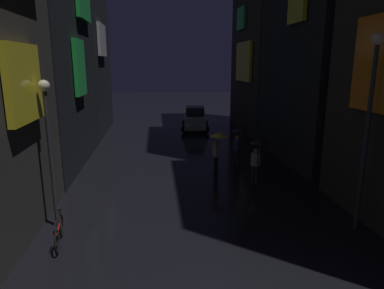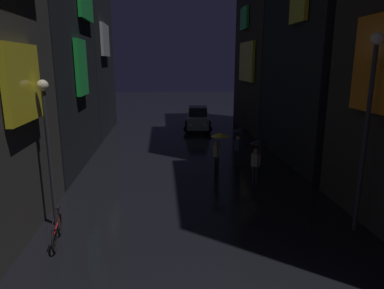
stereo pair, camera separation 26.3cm
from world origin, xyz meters
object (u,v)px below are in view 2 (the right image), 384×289
Objects in this scene: pedestrian_foreground_right_black at (259,149)px; car_distant at (198,119)px; pedestrian_midstreet_centre_black at (241,136)px; bicycle_parked_at_storefront at (57,231)px; streetlamp_left_near at (48,136)px; streetlamp_right_near at (368,115)px; pedestrian_midstreet_left_yellow at (219,141)px.

car_distant is at bearing 95.76° from pedestrian_foreground_right_black.
pedestrian_midstreet_centre_black reaches higher than bicycle_parked_at_storefront.
streetlamp_left_near is at bearing 107.86° from bicycle_parked_at_storefront.
pedestrian_midstreet_centre_black is at bearing -83.73° from car_distant.
car_distant is 17.97m from streetlamp_left_near.
streetlamp_left_near is at bearing -141.96° from pedestrian_midstreet_centre_black.
streetlamp_right_near reaches higher than car_distant.
pedestrian_midstreet_centre_black and pedestrian_midstreet_left_yellow have the same top height.
bicycle_parked_at_storefront is at bearing 179.73° from streetlamp_right_near.
pedestrian_foreground_right_black is 0.34× the size of streetlamp_right_near.
bicycle_parked_at_storefront is at bearing -109.33° from car_distant.
pedestrian_midstreet_left_yellow is 8.81m from bicycle_parked_at_storefront.
bicycle_parked_at_storefront is (-6.06, -6.27, -1.28)m from pedestrian_midstreet_left_yellow.
streetlamp_right_near is 10.11m from streetlamp_left_near.
streetlamp_left_near is at bearing -111.85° from car_distant.
streetlamp_left_near reaches higher than pedestrian_midstreet_left_yellow.
pedestrian_midstreet_centre_black is 0.49× the size of car_distant.
car_distant is (6.24, 17.79, 0.54)m from bicycle_parked_at_storefront.
bicycle_parked_at_storefront is 3.03m from streetlamp_left_near.
pedestrian_midstreet_centre_black is 1.00× the size of pedestrian_foreground_right_black.
streetlamp_right_near is (2.03, -4.59, 2.20)m from pedestrian_foreground_right_black.
car_distant is (-1.34, 13.25, -0.74)m from pedestrian_foreground_right_black.
streetlamp_right_near is at bearing -73.30° from pedestrian_midstreet_centre_black.
car_distant is 0.68× the size of streetlamp_right_near.
car_distant is at bearing 70.67° from bicycle_parked_at_storefront.
streetlamp_left_near is (-6.64, -16.56, 2.20)m from car_distant.
pedestrian_midstreet_left_yellow is at bearing -141.42° from pedestrian_midstreet_centre_black.
pedestrian_foreground_right_black is 13.34m from car_distant.
bicycle_parked_at_storefront is (-7.58, -4.54, -1.28)m from pedestrian_foreground_right_black.
pedestrian_midstreet_left_yellow is at bearing 119.31° from streetlamp_right_near.
streetlamp_right_near reaches higher than bicycle_parked_at_storefront.
pedestrian_midstreet_centre_black is at bearing 93.83° from pedestrian_foreground_right_black.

